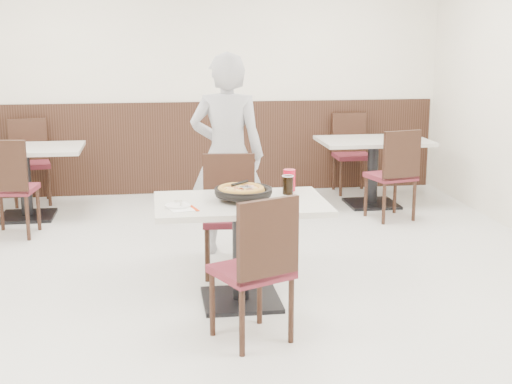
{
  "coord_description": "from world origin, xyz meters",
  "views": [
    {
      "loc": [
        -0.5,
        -5.05,
        1.9
      ],
      "look_at": [
        0.2,
        -0.3,
        0.83
      ],
      "focal_mm": 50.0,
      "sensor_mm": 36.0,
      "label": 1
    }
  ],
  "objects": [
    {
      "name": "red_cup",
      "position": [
        0.5,
        0.05,
        0.83
      ],
      "size": [
        0.1,
        0.1,
        0.16
      ],
      "primitive_type": "cylinder",
      "rotation": [
        0.0,
        0.0,
        0.12
      ],
      "color": "red",
      "rests_on": "main_table"
    },
    {
      "name": "wall_front",
      "position": [
        0.0,
        -3.5,
        1.4
      ],
      "size": [
        6.0,
        0.04,
        2.8
      ],
      "primitive_type": "cube",
      "color": "silver",
      "rests_on": "floor"
    },
    {
      "name": "cola_glass",
      "position": [
        0.47,
        -0.06,
        0.81
      ],
      "size": [
        0.09,
        0.09,
        0.13
      ],
      "primitive_type": "cylinder",
      "rotation": [
        0.0,
        0.0,
        0.12
      ],
      "color": "black",
      "rests_on": "main_table"
    },
    {
      "name": "chair_far",
      "position": [
        0.09,
        0.41,
        0.47
      ],
      "size": [
        0.46,
        0.46,
        0.95
      ],
      "primitive_type": null,
      "rotation": [
        0.0,
        0.0,
        3.05
      ],
      "color": "black",
      "rests_on": "floor"
    },
    {
      "name": "chair_near",
      "position": [
        0.08,
        -0.87,
        0.47
      ],
      "size": [
        0.56,
        0.56,
        0.95
      ],
      "primitive_type": null,
      "rotation": [
        0.0,
        0.0,
        0.43
      ],
      "color": "black",
      "rests_on": "floor"
    },
    {
      "name": "wall_back",
      "position": [
        0.0,
        3.5,
        1.4
      ],
      "size": [
        6.0,
        0.04,
        2.8
      ],
      "primitive_type": "cube",
      "color": "silver",
      "rests_on": "floor"
    },
    {
      "name": "bg_chair_left_far",
      "position": [
        -1.88,
        3.15,
        0.47
      ],
      "size": [
        0.49,
        0.49,
        0.95
      ],
      "primitive_type": null,
      "rotation": [
        0.0,
        0.0,
        3.34
      ],
      "color": "black",
      "rests_on": "floor"
    },
    {
      "name": "main_table",
      "position": [
        0.1,
        -0.23,
        0.38
      ],
      "size": [
        1.29,
        0.93,
        0.75
      ],
      "primitive_type": null,
      "rotation": [
        0.0,
        0.0,
        0.12
      ],
      "color": "beige",
      "rests_on": "floor"
    },
    {
      "name": "trivet",
      "position": [
        0.12,
        -0.24,
        0.77
      ],
      "size": [
        0.15,
        0.15,
        0.04
      ],
      "primitive_type": "cylinder",
      "rotation": [
        0.0,
        0.0,
        0.12
      ],
      "color": "black",
      "rests_on": "main_table"
    },
    {
      "name": "bg_chair_left_near",
      "position": [
        -1.83,
        1.82,
        0.47
      ],
      "size": [
        0.47,
        0.47,
        0.95
      ],
      "primitive_type": null,
      "rotation": [
        0.0,
        0.0,
        -0.13
      ],
      "color": "black",
      "rests_on": "floor"
    },
    {
      "name": "bg_table_left",
      "position": [
        -1.83,
        2.5,
        0.38
      ],
      "size": [
        1.2,
        0.8,
        0.75
      ],
      "primitive_type": null,
      "rotation": [
        0.0,
        0.0,
        0.0
      ],
      "color": "beige",
      "rests_on": "floor"
    },
    {
      "name": "pizza",
      "position": [
        0.11,
        -0.19,
        0.81
      ],
      "size": [
        0.37,
        0.37,
        0.02
      ],
      "primitive_type": "cylinder",
      "rotation": [
        0.0,
        0.0,
        0.12
      ],
      "color": "#B58636",
      "rests_on": "pizza_pan"
    },
    {
      "name": "diner_person",
      "position": [
        0.13,
        0.96,
        0.88
      ],
      "size": [
        0.72,
        0.56,
        1.75
      ],
      "primitive_type": "imported",
      "rotation": [
        0.0,
        0.0,
        2.91
      ],
      "color": "silver",
      "rests_on": "floor"
    },
    {
      "name": "pizza_pan",
      "position": [
        0.12,
        -0.21,
        0.79
      ],
      "size": [
        0.43,
        0.43,
        0.01
      ],
      "primitive_type": "cylinder",
      "rotation": [
        0.0,
        0.0,
        0.12
      ],
      "color": "black",
      "rests_on": "trivet"
    },
    {
      "name": "bg_table_right",
      "position": [
        1.93,
        2.52,
        0.38
      ],
      "size": [
        1.29,
        0.95,
        0.75
      ],
      "primitive_type": null,
      "rotation": [
        0.0,
        0.0,
        -0.13
      ],
      "color": "beige",
      "rests_on": "floor"
    },
    {
      "name": "side_plate",
      "position": [
        -0.34,
        -0.34,
        0.76
      ],
      "size": [
        0.19,
        0.19,
        0.01
      ],
      "primitive_type": "cylinder",
      "rotation": [
        0.0,
        0.0,
        0.12
      ],
      "color": "white",
      "rests_on": "napkin"
    },
    {
      "name": "wainscot_back",
      "position": [
        0.0,
        3.48,
        0.55
      ],
      "size": [
        5.9,
        0.03,
        1.1
      ],
      "primitive_type": "cube",
      "color": "black",
      "rests_on": "floor"
    },
    {
      "name": "pizza_server",
      "position": [
        0.14,
        -0.21,
        0.84
      ],
      "size": [
        0.09,
        0.1,
        0.0
      ],
      "primitive_type": "cube",
      "rotation": [
        0.0,
        0.0,
        0.29
      ],
      "color": "white",
      "rests_on": "pizza"
    },
    {
      "name": "floor",
      "position": [
        0.0,
        0.0,
        0.0
      ],
      "size": [
        7.0,
        7.0,
        0.0
      ],
      "primitive_type": "plane",
      "color": "silver",
      "rests_on": "ground"
    },
    {
      "name": "napkin",
      "position": [
        -0.31,
        -0.4,
        0.75
      ],
      "size": [
        0.21,
        0.21,
        0.0
      ],
      "primitive_type": "cube",
      "rotation": [
        0.0,
        0.0,
        0.26
      ],
      "color": "white",
      "rests_on": "main_table"
    },
    {
      "name": "bg_chair_right_far",
      "position": [
        1.88,
        3.18,
        0.47
      ],
      "size": [
        0.43,
        0.43,
        0.95
      ],
      "primitive_type": null,
      "rotation": [
        0.0,
        0.0,
        3.13
      ],
      "color": "black",
      "rests_on": "floor"
    },
    {
      "name": "bg_chair_right_near",
      "position": [
        1.93,
        1.91,
        0.47
      ],
      "size": [
        0.51,
        0.51,
        0.95
      ],
      "primitive_type": null,
      "rotation": [
        0.0,
        0.0,
        0.24
      ],
      "color": "black",
      "rests_on": "floor"
    },
    {
      "name": "fork",
      "position": [
        -0.32,
        -0.33,
        0.77
      ],
      "size": [
        0.03,
        0.14,
        0.0
      ],
      "primitive_type": "cube",
      "rotation": [
        0.0,
        0.0,
        -0.09
      ],
      "color": "white",
      "rests_on": "side_plate"
    }
  ]
}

